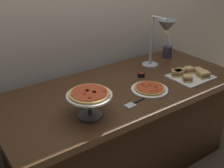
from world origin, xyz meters
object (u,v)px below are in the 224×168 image
object	(u,v)px
utensil_holder	(167,51)
serving_spatula	(134,103)
pizza_plate_front	(150,89)
sandwich_platter	(189,75)
heat_lamp	(163,31)
sauce_cup_far	(141,74)
sauce_cup_near	(88,93)
pizza_plate_center	(89,97)

from	to	relation	value
utensil_holder	serving_spatula	world-z (taller)	utensil_holder
pizza_plate_front	sandwich_platter	world-z (taller)	sandwich_platter
heat_lamp	utensil_holder	size ratio (longest dim) A/B	1.94
pizza_plate_front	sauce_cup_far	bearing A→B (deg)	64.17
sauce_cup_near	sauce_cup_far	world-z (taller)	sauce_cup_near
pizza_plate_center	utensil_holder	world-z (taller)	utensil_holder
pizza_plate_front	sauce_cup_far	distance (m)	0.24
pizza_plate_center	sauce_cup_far	distance (m)	0.70
pizza_plate_front	heat_lamp	bearing A→B (deg)	34.66
sandwich_platter	sauce_cup_near	size ratio (longest dim) A/B	5.56
pizza_plate_center	sandwich_platter	size ratio (longest dim) A/B	0.87
pizza_plate_front	sauce_cup_near	distance (m)	0.45
heat_lamp	pizza_plate_front	world-z (taller)	heat_lamp
heat_lamp	pizza_plate_front	xyz separation A→B (m)	(-0.33, -0.23, -0.33)
heat_lamp	sauce_cup_far	distance (m)	0.39
sauce_cup_near	serving_spatula	xyz separation A→B (m)	(0.20, -0.27, -0.02)
sauce_cup_near	serving_spatula	size ratio (longest dim) A/B	0.34
pizza_plate_front	sandwich_platter	bearing A→B (deg)	-1.99
heat_lamp	serving_spatula	world-z (taller)	heat_lamp
heat_lamp	serving_spatula	distance (m)	0.71
sauce_cup_far	serving_spatula	bearing A→B (deg)	-136.33
pizza_plate_front	sauce_cup_near	size ratio (longest dim) A/B	4.70
heat_lamp	serving_spatula	xyz separation A→B (m)	(-0.54, -0.31, -0.34)
pizza_plate_center	sauce_cup_far	size ratio (longest dim) A/B	4.84
heat_lamp	pizza_plate_front	size ratio (longest dim) A/B	1.63
utensil_holder	serving_spatula	distance (m)	0.95
sandwich_platter	serving_spatula	world-z (taller)	sandwich_platter
sandwich_platter	sauce_cup_far	distance (m)	0.39
pizza_plate_center	sauce_cup_near	size ratio (longest dim) A/B	4.85
serving_spatula	sandwich_platter	bearing A→B (deg)	6.35
sandwich_platter	sauce_cup_far	bearing A→B (deg)	142.63
heat_lamp	pizza_plate_center	size ratio (longest dim) A/B	1.58
sauce_cup_near	serving_spatula	bearing A→B (deg)	-53.98
pizza_plate_front	serving_spatula	distance (m)	0.23
sandwich_platter	sauce_cup_near	distance (m)	0.85
pizza_plate_center	serving_spatula	size ratio (longest dim) A/B	1.63
utensil_holder	sauce_cup_far	bearing A→B (deg)	-158.51
pizza_plate_center	sauce_cup_near	distance (m)	0.29
sauce_cup_far	utensil_holder	size ratio (longest dim) A/B	0.25
heat_lamp	pizza_plate_front	distance (m)	0.52
serving_spatula	heat_lamp	bearing A→B (deg)	29.92
pizza_plate_center	sauce_cup_far	bearing A→B (deg)	22.11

